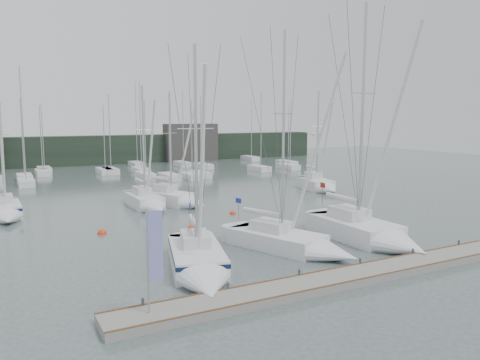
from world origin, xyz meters
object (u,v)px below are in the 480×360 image
object	(u,v)px
sailboat_mid_a	(6,212)
buoy_b	(233,214)
dock_banner	(153,252)
sailboat_mid_e	(321,186)
sailboat_near_right	(375,235)
sailboat_near_left	(200,266)
sailboat_mid_c	(179,200)
buoy_a	(192,229)
sailboat_near_center	(302,245)
sailboat_mid_b	(149,203)
buoy_c	(102,234)

from	to	relation	value
sailboat_mid_a	buoy_b	size ratio (longest dim) A/B	21.61
dock_banner	sailboat_mid_a	bearing A→B (deg)	117.56
sailboat_mid_e	sailboat_mid_a	bearing A→B (deg)	-169.40
sailboat_mid_e	dock_banner	size ratio (longest dim) A/B	2.78
sailboat_near_right	sailboat_near_left	bearing A→B (deg)	-178.13
sailboat_mid_a	sailboat_mid_c	distance (m)	14.49
buoy_b	buoy_a	bearing A→B (deg)	-145.99
sailboat_near_right	sailboat_mid_e	distance (m)	22.23
sailboat_mid_c	buoy_b	world-z (taller)	sailboat_mid_c
sailboat_mid_c	dock_banner	bearing A→B (deg)	-136.96
dock_banner	sailboat_mid_e	bearing A→B (deg)	58.33
sailboat_near_center	sailboat_mid_b	world-z (taller)	sailboat_near_center
buoy_b	sailboat_mid_e	bearing A→B (deg)	24.16
sailboat_mid_b	buoy_b	distance (m)	7.90
sailboat_mid_a	buoy_a	world-z (taller)	sailboat_mid_a
buoy_b	dock_banner	distance (m)	21.81
sailboat_mid_a	dock_banner	xyz separation A→B (m)	(4.76, -24.48, 2.39)
sailboat_near_left	dock_banner	size ratio (longest dim) A/B	3.00
sailboat_mid_b	sailboat_mid_c	xyz separation A→B (m)	(2.93, 0.20, 0.04)
sailboat_mid_e	dock_banner	bearing A→B (deg)	-126.88
sailboat_near_left	sailboat_mid_e	distance (m)	30.51
sailboat_near_right	dock_banner	bearing A→B (deg)	-164.19
sailboat_near_right	sailboat_mid_b	distance (m)	20.72
sailboat_near_left	sailboat_mid_e	world-z (taller)	sailboat_near_left
buoy_a	buoy_b	world-z (taller)	buoy_a
sailboat_mid_b	dock_banner	distance (m)	24.04
sailboat_near_center	dock_banner	xyz separation A→B (m)	(-10.92, -5.11, 2.45)
sailboat_mid_e	buoy_b	distance (m)	15.80
sailboat_near_right	buoy_a	size ratio (longest dim) A/B	26.24
sailboat_mid_c	sailboat_near_right	bearing A→B (deg)	-94.69
sailboat_near_center	sailboat_mid_e	size ratio (longest dim) A/B	1.20
sailboat_mid_b	buoy_a	bearing A→B (deg)	-86.91
buoy_b	buoy_c	bearing A→B (deg)	-171.00
buoy_c	dock_banner	bearing A→B (deg)	-94.09
sailboat_mid_a	buoy_a	xyz separation A→B (m)	(12.07, -10.40, -0.56)
sailboat_mid_a	buoy_a	bearing A→B (deg)	-41.61
buoy_a	buoy_b	size ratio (longest dim) A/B	1.20
sailboat_near_center	sailboat_mid_a	world-z (taller)	sailboat_near_center
sailboat_near_left	sailboat_mid_c	xyz separation A→B (m)	(5.88, 18.96, 0.02)
sailboat_mid_e	buoy_a	bearing A→B (deg)	-141.69
buoy_a	dock_banner	world-z (taller)	dock_banner
sailboat_near_center	buoy_b	world-z (taller)	sailboat_near_center
sailboat_near_right	dock_banner	world-z (taller)	sailboat_near_right
sailboat_mid_a	dock_banner	world-z (taller)	sailboat_mid_a
sailboat_mid_c	dock_banner	xyz separation A→B (m)	(-9.68, -23.15, 2.37)
sailboat_mid_b	buoy_b	size ratio (longest dim) A/B	22.33
sailboat_near_right	buoy_c	size ratio (longest dim) A/B	25.46
sailboat_mid_b	sailboat_mid_c	bearing A→B (deg)	3.35
sailboat_near_center	sailboat_mid_c	size ratio (longest dim) A/B	1.28
sailboat_near_center	sailboat_mid_b	distance (m)	18.32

